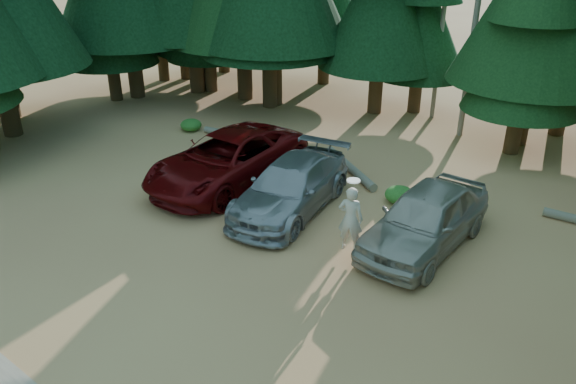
# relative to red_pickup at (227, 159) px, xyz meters

# --- Properties ---
(ground) EXTENTS (160.00, 160.00, 0.00)m
(ground) POSITION_rel_red_pickup_xyz_m (3.74, -4.69, -0.90)
(ground) COLOR #BA794F
(ground) RESTS_ON ground
(forest_belt_north) EXTENTS (36.00, 7.00, 22.00)m
(forest_belt_north) POSITION_rel_red_pickup_xyz_m (3.74, 10.31, -0.90)
(forest_belt_north) COLOR black
(forest_belt_north) RESTS_ON ground
(forest_belt_west) EXTENTS (6.00, 22.00, 22.00)m
(forest_belt_west) POSITION_rel_red_pickup_xyz_m (-11.76, -0.69, -0.90)
(forest_belt_west) COLOR black
(forest_belt_west) RESTS_ON ground
(snag_back) EXTENTS (0.20, 0.20, 10.00)m
(snag_back) POSITION_rel_red_pickup_xyz_m (2.54, 11.31, 4.10)
(snag_back) COLOR gray
(snag_back) RESTS_ON ground
(red_pickup) EXTENTS (3.25, 6.58, 1.79)m
(red_pickup) POSITION_rel_red_pickup_xyz_m (0.00, 0.00, 0.00)
(red_pickup) COLOR #5E0809
(red_pickup) RESTS_ON ground
(silver_minivan_center) EXTENTS (3.19, 5.82, 1.60)m
(silver_minivan_center) POSITION_rel_red_pickup_xyz_m (3.01, -0.26, -0.10)
(silver_minivan_center) COLOR #9C9EA3
(silver_minivan_center) RESTS_ON ground
(silver_minivan_right) EXTENTS (2.15, 5.22, 1.77)m
(silver_minivan_right) POSITION_rel_red_pickup_xyz_m (7.38, 0.29, -0.01)
(silver_minivan_right) COLOR #ABA698
(silver_minivan_right) RESTS_ON ground
(frisbee_player) EXTENTS (0.80, 0.65, 2.08)m
(frisbee_player) POSITION_rel_red_pickup_xyz_m (5.99, -1.49, 0.29)
(frisbee_player) COLOR beige
(frisbee_player) RESTS_ON ground
(log_left) EXTENTS (3.94, 0.92, 0.28)m
(log_left) POSITION_rel_red_pickup_xyz_m (-2.47, 3.53, -0.76)
(log_left) COLOR gray
(log_left) RESTS_ON ground
(log_mid) EXTENTS (3.36, 2.30, 0.31)m
(log_mid) POSITION_rel_red_pickup_xyz_m (2.89, 3.50, -0.74)
(log_mid) COLOR gray
(log_mid) RESTS_ON ground
(shrub_far_left) EXTENTS (1.09, 1.09, 0.60)m
(shrub_far_left) POSITION_rel_red_pickup_xyz_m (-0.68, 1.50, -0.60)
(shrub_far_left) COLOR #2C5D1C
(shrub_far_left) RESTS_ON ground
(shrub_left) EXTENTS (0.74, 0.74, 0.41)m
(shrub_left) POSITION_rel_red_pickup_xyz_m (-1.10, 2.49, -0.69)
(shrub_left) COLOR #2C5D1C
(shrub_left) RESTS_ON ground
(shrub_center_left) EXTENTS (0.87, 0.87, 0.48)m
(shrub_center_left) POSITION_rel_red_pickup_xyz_m (1.39, 1.86, -0.66)
(shrub_center_left) COLOR #2C5D1C
(shrub_center_left) RESTS_ON ground
(shrub_center_right) EXTENTS (0.99, 0.99, 0.54)m
(shrub_center_right) POSITION_rel_red_pickup_xyz_m (5.54, 2.36, -0.62)
(shrub_center_right) COLOR #2C5D1C
(shrub_center_right) RESTS_ON ground
(shrub_right) EXTENTS (1.07, 1.07, 0.59)m
(shrub_right) POSITION_rel_red_pickup_xyz_m (6.87, 2.39, -0.60)
(shrub_right) COLOR #2C5D1C
(shrub_right) RESTS_ON ground
(shrub_edge_west) EXTENTS (0.94, 0.94, 0.52)m
(shrub_edge_west) POSITION_rel_red_pickup_xyz_m (-5.11, 3.01, -0.64)
(shrub_edge_west) COLOR #2C5D1C
(shrub_edge_west) RESTS_ON ground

